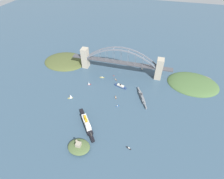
{
  "coord_description": "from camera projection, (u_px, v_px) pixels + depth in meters",
  "views": [
    {
      "loc": [
        -76.7,
        360.33,
        264.41
      ],
      "look_at": [
        0.0,
        80.34,
        8.0
      ],
      "focal_mm": 28.09,
      "sensor_mm": 36.0,
      "label": 1
    }
  ],
  "objects": [
    {
      "name": "ground_plane",
      "position": [
        120.0,
        72.0,
        450.7
      ],
      "size": [
        1400.0,
        1400.0,
        0.0
      ],
      "primitive_type": "plane",
      "color": "#385166"
    },
    {
      "name": "harbor_arch_bridge",
      "position": [
        121.0,
        62.0,
        431.75
      ],
      "size": [
        251.1,
        18.53,
        67.46
      ],
      "color": "#ADA38E",
      "rests_on": "ground"
    },
    {
      "name": "headland_west_shore",
      "position": [
        193.0,
        84.0,
        414.95
      ],
      "size": [
        117.27,
        92.66,
        19.42
      ],
      "color": "#476638",
      "rests_on": "ground"
    },
    {
      "name": "headland_east_shore",
      "position": [
        66.0,
        61.0,
        488.89
      ],
      "size": [
        116.44,
        96.18,
        17.62
      ],
      "color": "#4C562D",
      "rests_on": "ground"
    },
    {
      "name": "ocean_liner",
      "position": [
        86.0,
        123.0,
        320.41
      ],
      "size": [
        52.61,
        64.99,
        19.8
      ],
      "color": "black",
      "rests_on": "ground"
    },
    {
      "name": "naval_cruiser",
      "position": [
        142.0,
        97.0,
        376.24
      ],
      "size": [
        28.98,
        60.52,
        17.16
      ],
      "color": "slate",
      "rests_on": "ground"
    },
    {
      "name": "harbor_ferry_steamer",
      "position": [
        120.0,
        86.0,
        405.16
      ],
      "size": [
        30.12,
        14.2,
        7.71
      ],
      "color": "navy",
      "rests_on": "ground"
    },
    {
      "name": "fort_island_mid_harbor",
      "position": [
        79.0,
        147.0,
        286.93
      ],
      "size": [
        37.2,
        30.66,
        15.15
      ],
      "color": "#4C6038",
      "rests_on": "ground"
    },
    {
      "name": "seaplane_taxiing_near_bridge",
      "position": [
        113.0,
        62.0,
        483.28
      ],
      "size": [
        9.05,
        8.57,
        5.0
      ],
      "color": "#B7B7B2",
      "rests_on": "ground"
    },
    {
      "name": "seaplane_second_in_formation",
      "position": [
        142.0,
        69.0,
        458.31
      ],
      "size": [
        7.96,
        9.6,
        5.07
      ],
      "color": "#B7B7B2",
      "rests_on": "ground"
    },
    {
      "name": "small_boat_0",
      "position": [
        102.0,
        77.0,
        432.22
      ],
      "size": [
        11.02,
        3.3,
        2.41
      ],
      "color": "gold",
      "rests_on": "ground"
    },
    {
      "name": "small_boat_1",
      "position": [
        116.0,
        97.0,
        378.84
      ],
      "size": [
        4.45,
        8.99,
        2.39
      ],
      "color": "brown",
      "rests_on": "ground"
    },
    {
      "name": "small_boat_2",
      "position": [
        71.0,
        96.0,
        374.82
      ],
      "size": [
        10.31,
        7.83,
        11.48
      ],
      "color": "gold",
      "rests_on": "ground"
    },
    {
      "name": "small_boat_3",
      "position": [
        89.0,
        83.0,
        409.59
      ],
      "size": [
        7.1,
        5.57,
        8.69
      ],
      "color": "#B2231E",
      "rests_on": "ground"
    },
    {
      "name": "small_boat_4",
      "position": [
        129.0,
        148.0,
        288.67
      ],
      "size": [
        9.71,
        4.97,
        2.36
      ],
      "color": "black",
      "rests_on": "ground"
    },
    {
      "name": "small_boat_5",
      "position": [
        116.0,
        79.0,
        425.92
      ],
      "size": [
        6.7,
        6.71,
        2.01
      ],
      "color": "brown",
      "rests_on": "ground"
    },
    {
      "name": "small_boat_6",
      "position": [
        117.0,
        106.0,
        360.04
      ],
      "size": [
        5.1,
        6.17,
        2.13
      ],
      "color": "#234C8C",
      "rests_on": "ground"
    },
    {
      "name": "channel_marker_buoy",
      "position": [
        114.0,
        75.0,
        437.58
      ],
      "size": [
        2.2,
        2.2,
        2.75
      ],
      "color": "red",
      "rests_on": "ground"
    }
  ]
}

